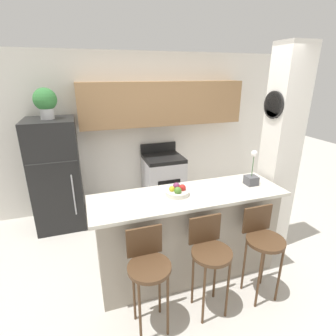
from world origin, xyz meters
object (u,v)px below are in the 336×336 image
Objects in this scene: bar_stool_right at (263,240)px; orchid_vase at (252,176)px; stove_range at (163,181)px; refrigerator at (57,174)px; bar_stool_mid at (210,252)px; potted_plant_on_fridge at (45,101)px; fruit_bowl at (177,191)px; bar_stool_left at (148,267)px.

bar_stool_right is 0.72m from orchid_vase.
orchid_vase is (0.52, -1.67, 0.66)m from stove_range.
orchid_vase is at bearing -36.53° from refrigerator.
orchid_vase reaches higher than stove_range.
bar_stool_mid is at bearing -145.89° from orchid_vase.
fruit_bowl is (1.29, -1.61, -0.80)m from potted_plant_on_fridge.
bar_stool_mid is at bearing 0.00° from bar_stool_left.
potted_plant_on_fridge reaches higher than bar_stool_left.
refrigerator is 2.57m from bar_stool_mid.
bar_stool_right is at bearing 0.00° from bar_stool_mid.
refrigerator is 4.01× the size of orchid_vase.
refrigerator reaches higher than bar_stool_mid.
stove_range is at bearing 77.34° from fruit_bowl.
fruit_bowl is (-0.37, -1.66, 0.60)m from stove_range.
bar_stool_mid is 1.04m from orchid_vase.
bar_stool_right is (0.59, 0.00, 0.00)m from bar_stool_mid.
stove_range is at bearing 1.88° from potted_plant_on_fridge.
potted_plant_on_fridge is (-2.01, 2.14, 1.21)m from bar_stool_right.
bar_stool_mid is (0.59, 0.00, 0.00)m from bar_stool_left.
fruit_bowl is at bearing -51.13° from refrigerator.
refrigerator is 2.74m from orchid_vase.
stove_range is at bearing 1.89° from refrigerator.
bar_stool_left is at bearing 180.00° from bar_stool_mid.
stove_range is 4.31× the size of fruit_bowl.
potted_plant_on_fridge is (-1.67, -0.05, 1.40)m from stove_range.
bar_stool_left is 0.59m from bar_stool_mid.
fruit_bowl reaches higher than bar_stool_mid.
bar_stool_left is 0.82m from fruit_bowl.
refrigerator is 2.30m from bar_stool_left.
stove_range is 1.10× the size of bar_stool_left.
potted_plant_on_fridge is 1.02× the size of orchid_vase.
potted_plant_on_fridge reaches higher than bar_stool_right.
refrigerator is at bearing 111.25° from bar_stool_left.
refrigerator is 1.52× the size of stove_range.
stove_range is 2.58× the size of potted_plant_on_fridge.
potted_plant_on_fridge reaches higher than orchid_vase.
refrigerator is 1.68× the size of bar_stool_right.
bar_stool_left and bar_stool_right have the same top height.
bar_stool_mid is 0.59m from bar_stool_right.
bar_stool_mid is (-0.25, -2.19, 0.19)m from stove_range.
refrigerator is 3.93× the size of potted_plant_on_fridge.
bar_stool_mid is at bearing -96.42° from stove_range.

